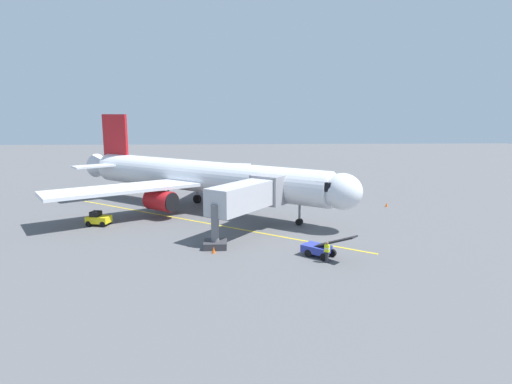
{
  "coord_description": "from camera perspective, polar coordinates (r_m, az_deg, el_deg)",
  "views": [
    {
      "loc": [
        -5.67,
        52.93,
        11.74
      ],
      "look_at": [
        -7.83,
        5.58,
        3.0
      ],
      "focal_mm": 30.36,
      "sensor_mm": 36.0,
      "label": 1
    }
  ],
  "objects": [
    {
      "name": "jet_bridge",
      "position": [
        42.04,
        -0.64,
        -0.49
      ],
      "size": [
        8.48,
        10.34,
        5.4
      ],
      "color": "#B7B7BC",
      "rests_on": "ground"
    },
    {
      "name": "belt_loader_near_nose",
      "position": [
        36.31,
        8.38,
        -7.34
      ],
      "size": [
        4.2,
        3.96,
        2.32
      ],
      "color": "#2D3899",
      "rests_on": "ground"
    },
    {
      "name": "safety_cone_nose_left",
      "position": [
        37.08,
        -5.6,
        -7.62
      ],
      "size": [
        0.32,
        0.32,
        0.55
      ],
      "primitive_type": "cone",
      "color": "#F2590F",
      "rests_on": "ground"
    },
    {
      "name": "ground_crew_marshaller",
      "position": [
        34.94,
        9.33,
        -7.79
      ],
      "size": [
        0.47,
        0.44,
        1.71
      ],
      "color": "#23232D",
      "rests_on": "ground"
    },
    {
      "name": "tug_starboard_side",
      "position": [
        48.57,
        -20.07,
        -3.34
      ],
      "size": [
        2.57,
        1.98,
        1.5
      ],
      "color": "yellow",
      "rests_on": "ground"
    },
    {
      "name": "airplane",
      "position": [
        53.0,
        -7.49,
        1.96
      ],
      "size": [
        34.83,
        31.36,
        11.5
      ],
      "color": "silver",
      "rests_on": "ground"
    },
    {
      "name": "ground_plane",
      "position": [
        54.51,
        -8.53,
        -2.11
      ],
      "size": [
        220.0,
        220.0,
        0.0
      ],
      "primitive_type": "plane",
      "color": "#565659"
    },
    {
      "name": "apron_lead_in_line",
      "position": [
        47.74,
        -7.71,
        -3.88
      ],
      "size": [
        32.44,
        23.8,
        0.01
      ],
      "primitive_type": "cube",
      "rotation": [
        0.0,
        0.0,
        0.94
      ],
      "color": "yellow",
      "rests_on": "ground"
    },
    {
      "name": "safety_cone_nose_right",
      "position": [
        57.09,
        16.82,
        -1.59
      ],
      "size": [
        0.32,
        0.32,
        0.55
      ],
      "primitive_type": "cone",
      "color": "#F2590F",
      "rests_on": "ground"
    },
    {
      "name": "tug_portside",
      "position": [
        66.38,
        -2.39,
        0.86
      ],
      "size": [
        2.65,
        2.72,
        1.5
      ],
      "color": "#9E9EA3",
      "rests_on": "ground"
    }
  ]
}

